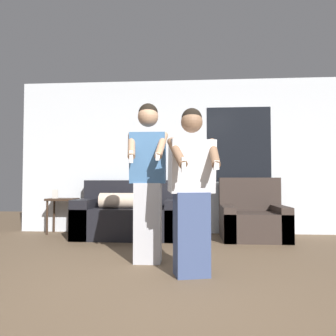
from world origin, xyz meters
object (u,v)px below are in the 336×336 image
side_table (62,205)px  person_left (148,179)px  armchair (253,219)px  person_right (192,191)px  couch (131,216)px

side_table → person_left: person_left is taller
side_table → armchair: bearing=-4.9°
person_left → person_right: (0.49, -0.49, -0.12)m
couch → armchair: armchair is taller
armchair → person_left: 2.26m
armchair → side_table: size_ratio=1.31×
couch → person_left: person_left is taller
person_left → person_right: size_ratio=1.11×
couch → side_table: size_ratio=2.27×
armchair → person_left: person_left is taller
couch → person_left: bearing=-73.3°
armchair → person_right: size_ratio=0.62×
armchair → person_left: bearing=-131.7°
couch → armchair: (1.94, -0.02, -0.03)m
couch → side_table: bearing=168.5°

